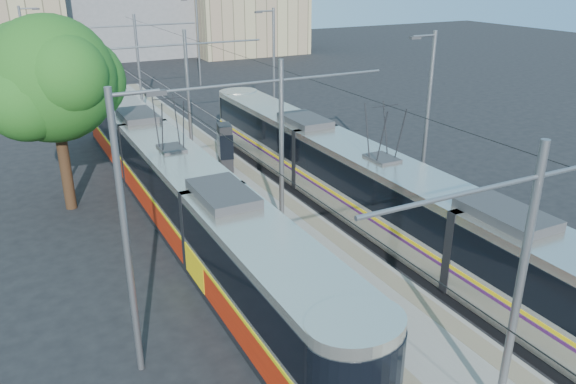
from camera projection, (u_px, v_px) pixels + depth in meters
ground at (398, 332)px, 17.45m from camera, size 160.00×160.00×0.00m
platform at (209, 167)px, 31.39m from camera, size 4.00×50.00×0.30m
tactile_strip_left at (184, 168)px, 30.71m from camera, size 0.70×50.00×0.01m
tactile_strip_right at (233, 160)px, 31.95m from camera, size 0.70×50.00×0.01m
rails at (209, 169)px, 31.44m from camera, size 8.71×70.00×0.03m
tram_left at (174, 184)px, 24.58m from camera, size 2.43×30.15×5.50m
tram_right at (380, 192)px, 23.29m from camera, size 2.43×32.17×5.50m
catenary at (225, 99)px, 27.41m from camera, size 9.20×70.00×7.00m
street_lamps at (182, 83)px, 33.17m from camera, size 15.18×38.22×8.00m
shelter at (225, 147)px, 29.92m from camera, size 0.94×1.28×2.55m
tree at (60, 80)px, 24.56m from camera, size 6.05×5.60×8.79m
building_right at (245, 8)px, 71.62m from camera, size 14.28×10.20×11.27m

